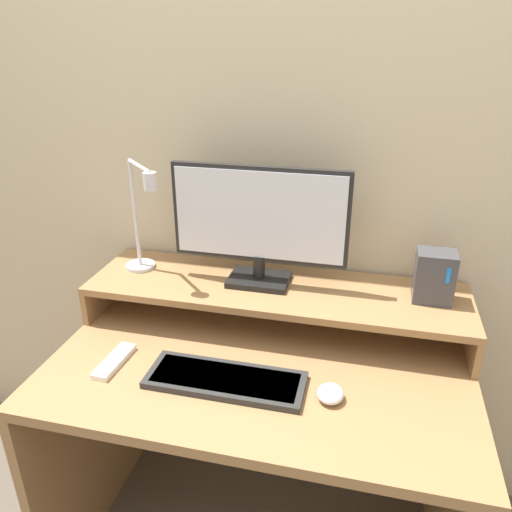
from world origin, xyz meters
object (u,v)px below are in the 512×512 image
Objects in this scene: desk_lamp at (142,226)px; mouse at (330,394)px; router_dock at (434,276)px; keyboard at (225,380)px; monitor at (259,222)px; remote_control at (114,361)px.

mouse is (0.63, -0.32, -0.27)m from desk_lamp.
router_dock reaches higher than mouse.
mouse reaches higher than keyboard.
monitor is 0.57m from remote_control.
keyboard reaches higher than remote_control.
desk_lamp is at bearing -177.82° from router_dock.
keyboard is 0.27m from mouse.
keyboard is 0.32m from remote_control.
monitor is 0.37m from desk_lamp.
monitor is at bearing 45.18° from remote_control.
desk_lamp is at bearing 96.57° from remote_control.
monitor reaches higher than keyboard.
remote_control is (-0.60, 0.01, -0.01)m from mouse.
mouse reaches higher than remote_control.
router_dock is 0.36× the size of keyboard.
router_dock is 0.92× the size of remote_control.
router_dock is at bearing 54.67° from mouse.
keyboard is at bearing -1.32° from remote_control.
remote_control is at bearing -134.82° from monitor.
router_dock is 0.66m from keyboard.
keyboard is at bearing -146.14° from router_dock.
keyboard is 5.46× the size of mouse.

